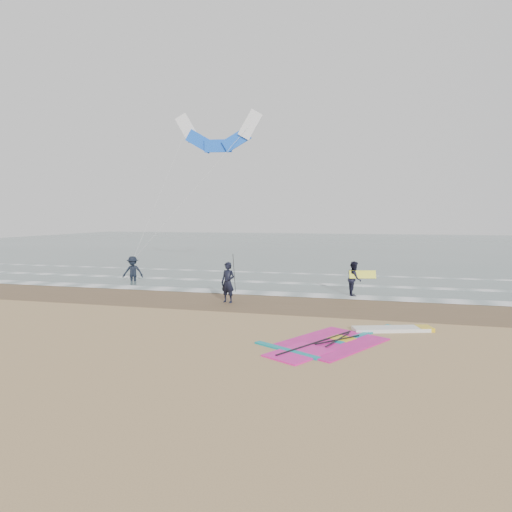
% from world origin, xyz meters
% --- Properties ---
extents(ground, '(120.00, 120.00, 0.00)m').
position_xyz_m(ground, '(0.00, 0.00, 0.00)').
color(ground, tan).
rests_on(ground, ground).
extents(sea_water, '(120.00, 80.00, 0.02)m').
position_xyz_m(sea_water, '(0.00, 48.00, 0.01)').
color(sea_water, '#47605E').
rests_on(sea_water, ground).
extents(wet_sand_band, '(120.00, 5.00, 0.01)m').
position_xyz_m(wet_sand_band, '(0.00, 6.00, 0.00)').
color(wet_sand_band, brown).
rests_on(wet_sand_band, ground).
extents(foam_waterline, '(120.00, 9.15, 0.02)m').
position_xyz_m(foam_waterline, '(0.00, 10.44, 0.03)').
color(foam_waterline, white).
rests_on(foam_waterline, ground).
extents(windsurf_rig, '(5.57, 5.27, 0.13)m').
position_xyz_m(windsurf_rig, '(3.98, 0.46, 0.04)').
color(windsurf_rig, white).
rests_on(windsurf_rig, ground).
extents(person_standing, '(0.77, 0.61, 1.85)m').
position_xyz_m(person_standing, '(-1.70, 5.47, 0.93)').
color(person_standing, black).
rests_on(person_standing, ground).
extents(person_walking, '(0.72, 0.89, 1.71)m').
position_xyz_m(person_walking, '(3.77, 8.75, 0.85)').
color(person_walking, black).
rests_on(person_walking, ground).
extents(person_wading, '(1.36, 1.02, 1.88)m').
position_xyz_m(person_wading, '(-9.25, 10.31, 0.94)').
color(person_wading, black).
rests_on(person_wading, ground).
extents(held_pole, '(0.17, 0.86, 1.82)m').
position_xyz_m(held_pole, '(-1.40, 5.47, 1.36)').
color(held_pole, black).
rests_on(held_pole, ground).
extents(carried_kiteboard, '(1.30, 0.51, 0.39)m').
position_xyz_m(carried_kiteboard, '(4.17, 8.65, 1.08)').
color(carried_kiteboard, yellow).
rests_on(carried_kiteboard, ground).
extents(surf_kite, '(6.99, 4.24, 9.38)m').
position_xyz_m(surf_kite, '(-5.22, 14.33, 9.04)').
color(surf_kite, white).
rests_on(surf_kite, ground).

